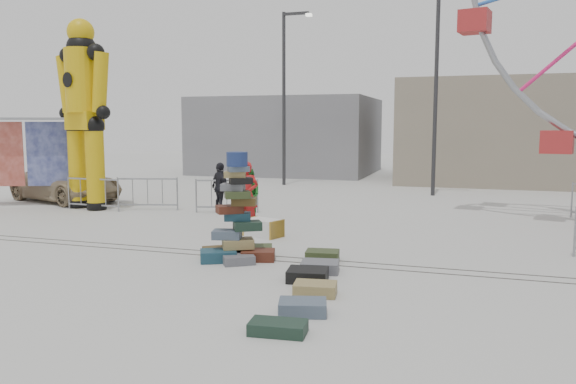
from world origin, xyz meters
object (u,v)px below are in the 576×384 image
(lamp_post_left, at_px, (286,90))
(crash_test_dummy, at_px, (84,107))
(pedestrian_red, at_px, (247,195))
(pedestrian_black, at_px, (220,188))
(lamp_post_right, at_px, (439,83))
(steamer_trunk, at_px, (263,228))
(suitcase_tower, at_px, (237,229))
(barricade_dummy_b, at_px, (148,194))
(barricade_dummy_a, at_px, (93,194))
(barricade_dummy_c, at_px, (227,196))
(banner_scaffold, at_px, (24,140))
(parked_suv, at_px, (66,184))
(pedestrian_green, at_px, (249,196))

(lamp_post_left, height_order, crash_test_dummy, lamp_post_left)
(pedestrian_red, bearing_deg, pedestrian_black, 128.12)
(lamp_post_left, bearing_deg, lamp_post_right, -15.95)
(lamp_post_left, height_order, steamer_trunk, lamp_post_left)
(suitcase_tower, distance_m, barricade_dummy_b, 7.80)
(barricade_dummy_a, bearing_deg, pedestrian_red, -11.03)
(lamp_post_left, xyz_separation_m, suitcase_tower, (3.60, -14.46, -3.85))
(pedestrian_red, bearing_deg, lamp_post_left, 101.74)
(suitcase_tower, distance_m, barricade_dummy_c, 6.42)
(crash_test_dummy, relative_size, pedestrian_red, 3.53)
(lamp_post_left, distance_m, banner_scaffold, 11.66)
(crash_test_dummy, distance_m, barricade_dummy_b, 3.60)
(parked_suv, bearing_deg, lamp_post_left, -18.93)
(steamer_trunk, distance_m, pedestrian_green, 2.14)
(lamp_post_right, relative_size, pedestrian_red, 4.35)
(suitcase_tower, distance_m, pedestrian_black, 6.49)
(banner_scaffold, relative_size, pedestrian_green, 2.64)
(pedestrian_red, bearing_deg, lamp_post_right, 62.38)
(barricade_dummy_b, distance_m, pedestrian_red, 4.83)
(pedestrian_black, bearing_deg, pedestrian_green, 172.37)
(lamp_post_left, distance_m, crash_test_dummy, 10.23)
(steamer_trunk, distance_m, barricade_dummy_a, 7.35)
(suitcase_tower, height_order, pedestrian_green, suitcase_tower)
(crash_test_dummy, xyz_separation_m, pedestrian_black, (4.66, 0.60, -2.61))
(crash_test_dummy, relative_size, steamer_trunk, 6.88)
(steamer_trunk, bearing_deg, banner_scaffold, -174.22)
(banner_scaffold, height_order, barricade_dummy_b, banner_scaffold)
(barricade_dummy_a, xyz_separation_m, barricade_dummy_c, (4.46, 0.90, 0.00))
(barricade_dummy_b, bearing_deg, suitcase_tower, -60.45)
(lamp_post_left, bearing_deg, banner_scaffold, -124.48)
(lamp_post_right, distance_m, lamp_post_left, 7.28)
(lamp_post_left, height_order, pedestrian_black, lamp_post_left)
(lamp_post_right, relative_size, lamp_post_left, 1.00)
(crash_test_dummy, relative_size, barricade_dummy_c, 3.25)
(lamp_post_left, xyz_separation_m, barricade_dummy_c, (0.80, -8.68, -3.93))
(banner_scaffold, bearing_deg, barricade_dummy_c, -16.81)
(lamp_post_right, distance_m, pedestrian_red, 10.71)
(crash_test_dummy, height_order, barricade_dummy_c, crash_test_dummy)
(barricade_dummy_b, xyz_separation_m, pedestrian_green, (4.14, -1.26, 0.25))
(pedestrian_green, xyz_separation_m, parked_suv, (-8.22, 2.29, -0.14))
(suitcase_tower, bearing_deg, pedestrian_black, 93.56)
(lamp_post_left, xyz_separation_m, banner_scaffold, (-6.49, -9.45, -2.16))
(banner_scaffold, xyz_separation_m, parked_suv, (0.45, 1.49, -1.67))
(steamer_trunk, bearing_deg, pedestrian_black, 149.78)
(barricade_dummy_a, distance_m, barricade_dummy_c, 4.54)
(lamp_post_left, height_order, parked_suv, lamp_post_left)
(steamer_trunk, bearing_deg, barricade_dummy_b, 170.46)
(lamp_post_left, distance_m, steamer_trunk, 13.15)
(lamp_post_left, xyz_separation_m, pedestrian_black, (0.58, -8.72, -3.67))
(suitcase_tower, xyz_separation_m, barricade_dummy_b, (-5.55, 5.48, -0.09))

